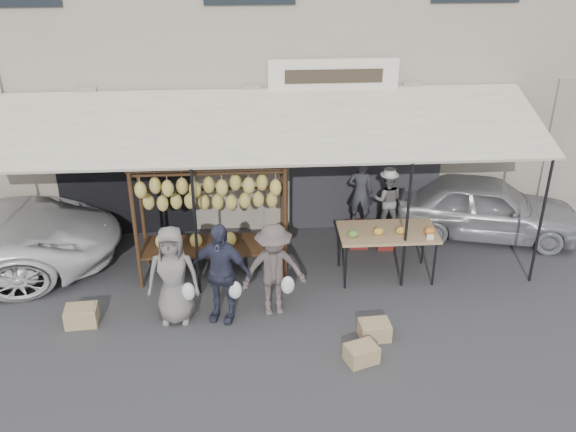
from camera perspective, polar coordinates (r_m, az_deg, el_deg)
name	(u,v)px	position (r m, az deg, el deg)	size (l,w,h in m)	color
ground_plane	(260,331)	(10.22, -2.49, -10.18)	(90.00, 90.00, 0.00)	#2D2D30
shophouse	(249,19)	(14.87, -3.50, 17.09)	(24.00, 6.15, 7.30)	#9F947D
awning	(254,127)	(11.04, -3.04, 7.89)	(10.00, 2.35, 2.92)	beige
banana_rack	(210,195)	(10.93, -6.94, 1.89)	(2.60, 0.90, 2.24)	#412A15
produce_table	(388,233)	(11.24, 8.88, -1.54)	(1.70, 0.90, 1.04)	tan
vendor_left	(361,192)	(12.05, 6.47, 2.12)	(0.47, 0.31, 1.30)	#2F3037
vendor_right	(388,200)	(12.13, 8.86, 1.41)	(0.53, 0.41, 1.09)	slate
customer_left	(173,275)	(10.16, -10.18, -5.21)	(0.81, 0.53, 1.65)	slate
customer_mid	(220,273)	(10.09, -6.04, -5.02)	(0.99, 0.41, 1.70)	#2F3247
customer_right	(274,270)	(10.18, -1.29, -4.86)	(1.03, 0.59, 1.60)	#524544
stool_left	(358,234)	(12.45, 6.26, -1.63)	(0.35, 0.35, 0.50)	maroon
stool_right	(385,236)	(12.48, 8.61, -1.81)	(0.33, 0.33, 0.46)	maroon
crate_near_a	(361,354)	(9.62, 6.54, -12.05)	(0.45, 0.34, 0.27)	tan
crate_near_b	(374,330)	(10.08, 7.69, -10.02)	(0.46, 0.35, 0.28)	tan
crate_far	(82,316)	(10.79, -17.87, -8.43)	(0.50, 0.38, 0.30)	tan
sedan	(486,207)	(13.23, 17.16, 0.80)	(1.43, 3.56, 1.21)	gray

